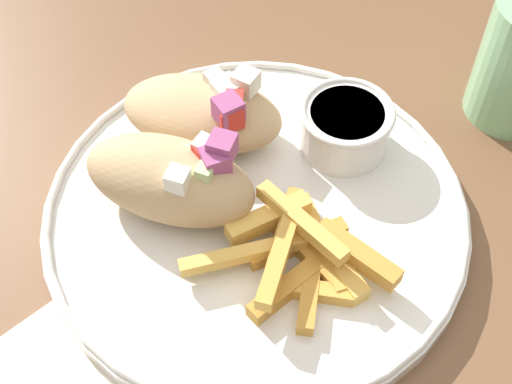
{
  "coord_description": "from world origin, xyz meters",
  "views": [
    {
      "loc": [
        0.19,
        -0.25,
        1.14
      ],
      "look_at": [
        0.02,
        -0.01,
        0.75
      ],
      "focal_mm": 50.0,
      "sensor_mm": 36.0,
      "label": 1
    }
  ],
  "objects_px": {
    "pita_sandwich_far": "(204,112)",
    "sauce_ramekin": "(346,125)",
    "plate": "(256,213)",
    "fries_pile": "(302,252)",
    "pita_sandwich_near": "(171,179)"
  },
  "relations": [
    {
      "from": "pita_sandwich_near",
      "to": "sauce_ramekin",
      "type": "relative_size",
      "value": 1.92
    },
    {
      "from": "fries_pile",
      "to": "sauce_ramekin",
      "type": "xyz_separation_m",
      "value": [
        -0.03,
        0.11,
        0.01
      ]
    },
    {
      "from": "pita_sandwich_near",
      "to": "sauce_ramekin",
      "type": "xyz_separation_m",
      "value": [
        0.07,
        0.12,
        -0.01
      ]
    },
    {
      "from": "plate",
      "to": "fries_pile",
      "type": "relative_size",
      "value": 2.41
    },
    {
      "from": "fries_pile",
      "to": "plate",
      "type": "bearing_deg",
      "value": 159.62
    },
    {
      "from": "plate",
      "to": "fries_pile",
      "type": "bearing_deg",
      "value": -20.38
    },
    {
      "from": "pita_sandwich_near",
      "to": "plate",
      "type": "bearing_deg",
      "value": 14.5
    },
    {
      "from": "pita_sandwich_far",
      "to": "sauce_ramekin",
      "type": "distance_m",
      "value": 0.1
    },
    {
      "from": "plate",
      "to": "fries_pile",
      "type": "distance_m",
      "value": 0.06
    },
    {
      "from": "plate",
      "to": "pita_sandwich_near",
      "type": "relative_size",
      "value": 2.25
    },
    {
      "from": "fries_pile",
      "to": "pita_sandwich_far",
      "type": "bearing_deg",
      "value": 155.87
    },
    {
      "from": "pita_sandwich_far",
      "to": "sauce_ramekin",
      "type": "relative_size",
      "value": 1.97
    },
    {
      "from": "pita_sandwich_far",
      "to": "pita_sandwich_near",
      "type": "bearing_deg",
      "value": -92.67
    },
    {
      "from": "pita_sandwich_far",
      "to": "sauce_ramekin",
      "type": "height_order",
      "value": "pita_sandwich_far"
    },
    {
      "from": "pita_sandwich_near",
      "to": "pita_sandwich_far",
      "type": "xyz_separation_m",
      "value": [
        -0.02,
        0.07,
        -0.0
      ]
    }
  ]
}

